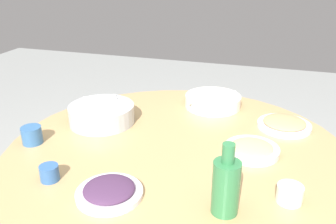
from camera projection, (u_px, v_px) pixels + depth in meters
The scene contains 10 objects.
round_dining_table at pixel (177, 171), 1.42m from camera, with size 1.32×1.32×0.77m.
rice_bowl at pixel (102, 113), 1.58m from camera, with size 0.29×0.29×0.09m.
soup_bowl at pixel (213, 101), 1.75m from camera, with size 0.27×0.27×0.06m.
dish_noodles at pixel (252, 149), 1.33m from camera, with size 0.20×0.20×0.04m.
dish_eggplant at pixel (109, 191), 1.09m from camera, with size 0.21×0.21×0.04m.
dish_shrimp at pixel (284, 124), 1.54m from camera, with size 0.23×0.23×0.04m.
green_bottle at pixel (226, 185), 1.00m from camera, with size 0.08×0.08×0.22m.
tea_cup_near at pixel (49, 173), 1.17m from camera, with size 0.06×0.06×0.05m, color #315C99.
tea_cup_far at pixel (32, 135), 1.40m from camera, with size 0.08×0.08×0.07m, color #326095.
tea_cup_side at pixel (290, 194), 1.06m from camera, with size 0.08×0.08×0.05m, color white.
Camera 1 is at (0.32, -1.17, 1.44)m, focal length 38.28 mm.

